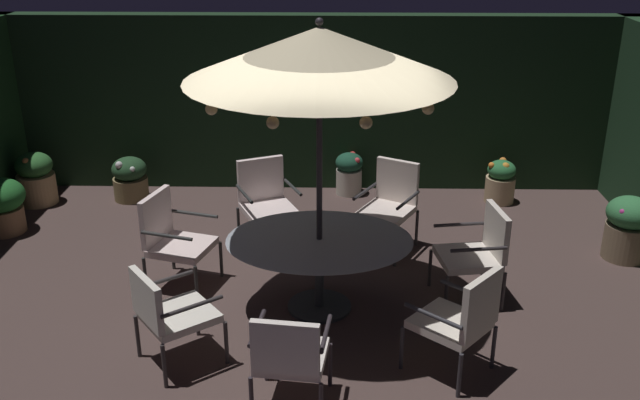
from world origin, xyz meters
The scene contains 17 objects.
ground_plane centered at (0.00, 0.00, -0.01)m, with size 8.62×6.77×0.02m, color #473532.
hedge_backdrop_rear centered at (0.00, 3.24, 1.20)m, with size 8.62×0.30×2.39m, color #19301C.
patio_dining_table centered at (0.16, -0.18, 0.63)m, with size 1.80×1.43×0.76m.
patio_umbrella centered at (0.16, -0.18, 2.52)m, with size 2.39×2.39×2.83m.
patio_chair_north centered at (0.94, 1.22, 0.58)m, with size 0.79×0.82×1.02m.
patio_chair_northeast centered at (-0.50, 1.28, 0.57)m, with size 0.80×0.81×1.01m.
patio_chair_east centered at (-1.37, 0.28, 0.56)m, with size 0.76×0.75×1.00m.
patio_chair_southeast centered at (-1.10, -1.14, 0.53)m, with size 0.83×0.82×0.91m.
patio_chair_south centered at (-0.04, -1.75, 0.53)m, with size 0.64×0.62×0.91m.
patio_chair_southwest centered at (1.36, -1.23, 0.56)m, with size 0.82×0.82×1.00m.
patio_chair_west centered at (1.73, 0.06, 0.55)m, with size 0.69×0.69×0.96m.
potted_plant_back_center centered at (3.59, 0.99, 0.38)m, with size 0.52×0.52×0.73m.
potted_plant_right_far centered at (-2.47, 2.62, 0.30)m, with size 0.46×0.46×0.59m.
potted_plant_front_corner centered at (2.52, 2.63, 0.30)m, with size 0.39×0.39×0.59m.
potted_plant_right_near centered at (-3.73, 1.53, 0.37)m, with size 0.59×0.59×0.68m.
potted_plant_left_near centered at (-3.67, 2.45, 0.35)m, with size 0.49×0.49×0.71m.
potted_plant_back_right centered at (0.50, 2.89, 0.31)m, with size 0.38×0.38×0.58m.
Camera 1 is at (0.29, -6.32, 3.70)m, focal length 40.00 mm.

